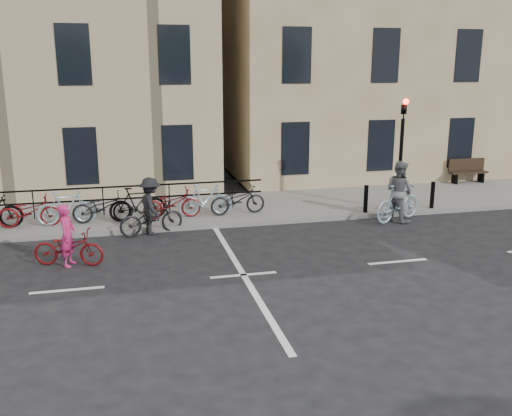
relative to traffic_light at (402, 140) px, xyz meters
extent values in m
plane|color=black|center=(-6.20, -4.34, -2.45)|extent=(120.00, 120.00, 0.00)
cube|color=slate|center=(-10.20, 1.66, -2.38)|extent=(46.00, 4.00, 0.15)
cube|color=#9B885E|center=(2.80, 8.66, 3.70)|extent=(14.00, 10.00, 12.00)
cylinder|color=black|center=(0.00, 0.01, -0.80)|extent=(0.12, 0.12, 3.00)
imported|color=black|center=(0.00, 0.01, 1.15)|extent=(0.15, 0.18, 0.90)
sphere|color=#FF0C05|center=(0.00, -0.11, 1.25)|extent=(0.18, 0.18, 0.18)
cylinder|color=black|center=(-1.20, -0.09, -1.85)|extent=(0.14, 0.14, 0.90)
cylinder|color=black|center=(1.20, -0.09, -1.85)|extent=(0.14, 0.14, 0.90)
cube|color=black|center=(4.20, 3.31, -2.10)|extent=(0.06, 0.38, 0.40)
cube|color=black|center=(5.40, 3.31, -2.10)|extent=(0.06, 0.38, 0.40)
cube|color=black|center=(4.80, 3.31, -1.87)|extent=(1.60, 0.40, 0.06)
cube|color=black|center=(4.80, 3.49, -1.58)|extent=(1.60, 0.06, 0.50)
cube|color=black|center=(-9.50, 1.56, -1.83)|extent=(10.40, 0.04, 0.95)
imported|color=#660D0F|center=(-11.60, 0.66, -1.83)|extent=(1.80, 0.63, 0.95)
imported|color=#95B5C4|center=(-10.55, 0.66, -1.78)|extent=(1.75, 0.49, 1.05)
imported|color=black|center=(-9.50, 0.66, -1.83)|extent=(1.80, 0.63, 0.95)
imported|color=black|center=(-8.45, 0.66, -1.78)|extent=(1.75, 0.49, 1.05)
imported|color=#660D0F|center=(-7.40, 0.66, -1.83)|extent=(1.80, 0.63, 0.95)
imported|color=#95B5C4|center=(-6.35, 0.66, -1.78)|extent=(1.75, 0.49, 1.05)
imported|color=black|center=(-5.30, 0.66, -1.83)|extent=(1.80, 0.63, 0.95)
imported|color=#660D0F|center=(-10.26, -2.67, -1.99)|extent=(1.85, 1.08, 0.92)
imported|color=#C82366|center=(-10.26, -2.67, -1.67)|extent=(0.52, 0.65, 1.56)
imported|color=#95B5C4|center=(-0.41, -0.80, -1.85)|extent=(2.06, 1.33, 1.20)
imported|color=slate|center=(-0.41, -0.80, -1.49)|extent=(1.05, 1.16, 1.93)
imported|color=black|center=(-8.11, -0.44, -1.95)|extent=(2.01, 1.13, 1.00)
imported|color=black|center=(-8.11, -0.44, -1.61)|extent=(0.89, 1.22, 1.69)
camera|label=1|loc=(-8.88, -16.76, 2.44)|focal=40.00mm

